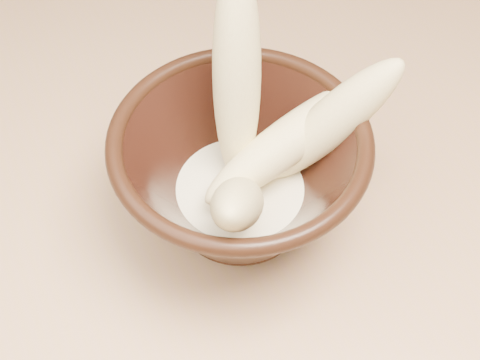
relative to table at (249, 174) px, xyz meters
name	(u,v)px	position (x,y,z in m)	size (l,w,h in m)	color
table	(249,174)	(0.00, 0.00, 0.00)	(1.20, 0.80, 0.75)	tan
bowl	(240,173)	(-0.05, -0.10, 0.14)	(0.21, 0.21, 0.11)	black
milk_puddle	(240,193)	(-0.05, -0.10, 0.12)	(0.12, 0.12, 0.02)	#F0E7C1
banana_upright	(237,76)	(-0.04, -0.06, 0.21)	(0.04, 0.04, 0.19)	#DEC583
banana_right	(331,122)	(0.02, -0.10, 0.18)	(0.04, 0.04, 0.15)	#DEC583
banana_across	(289,140)	(-0.01, -0.09, 0.16)	(0.04, 0.04, 0.17)	#DEC583
banana_front	(238,203)	(-0.08, -0.14, 0.17)	(0.04, 0.04, 0.14)	#DEC583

